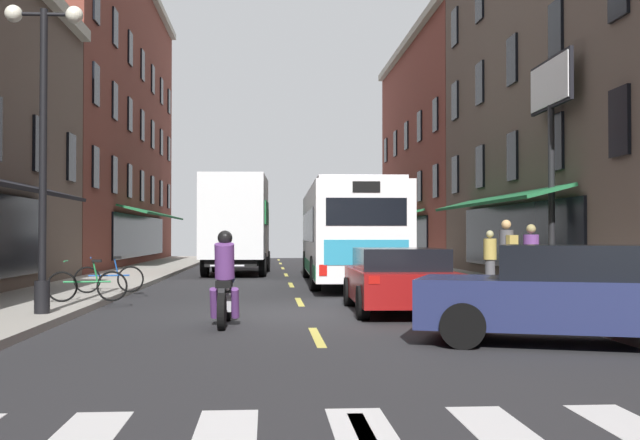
{
  "coord_description": "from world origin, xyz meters",
  "views": [
    {
      "loc": [
        -0.78,
        -15.78,
        1.57
      ],
      "look_at": [
        0.85,
        8.38,
        2.05
      ],
      "focal_mm": 44.62,
      "sensor_mm": 36.0,
      "label": 1
    }
  ],
  "objects_px": {
    "sedan_far": "(577,294)",
    "pedestrian_far": "(531,259)",
    "sedan_near": "(399,279)",
    "bicycle_near": "(109,278)",
    "transit_bus": "(347,233)",
    "motorcycle_rider": "(225,285)",
    "pedestrian_near": "(507,254)",
    "box_truck": "(237,225)",
    "pedestrian_mid": "(490,258)",
    "street_lamp_twin": "(43,143)",
    "sedan_mid": "(247,251)",
    "billboard_sign": "(551,112)",
    "bicycle_mid": "(87,285)"
  },
  "relations": [
    {
      "from": "motorcycle_rider",
      "to": "sedan_far",
      "type": "bearing_deg",
      "value": -28.21
    },
    {
      "from": "sedan_near",
      "to": "pedestrian_near",
      "type": "bearing_deg",
      "value": 46.89
    },
    {
      "from": "sedan_far",
      "to": "motorcycle_rider",
      "type": "bearing_deg",
      "value": 151.79
    },
    {
      "from": "sedan_mid",
      "to": "billboard_sign",
      "type": "bearing_deg",
      "value": -68.36
    },
    {
      "from": "sedan_near",
      "to": "bicycle_near",
      "type": "relative_size",
      "value": 2.59
    },
    {
      "from": "billboard_sign",
      "to": "pedestrian_near",
      "type": "height_order",
      "value": "billboard_sign"
    },
    {
      "from": "pedestrian_far",
      "to": "billboard_sign",
      "type": "bearing_deg",
      "value": -114.65
    },
    {
      "from": "billboard_sign",
      "to": "bicycle_mid",
      "type": "relative_size",
      "value": 3.7
    },
    {
      "from": "transit_bus",
      "to": "pedestrian_mid",
      "type": "distance_m",
      "value": 5.43
    },
    {
      "from": "sedan_far",
      "to": "bicycle_near",
      "type": "bearing_deg",
      "value": 132.85
    },
    {
      "from": "transit_bus",
      "to": "pedestrian_mid",
      "type": "height_order",
      "value": "transit_bus"
    },
    {
      "from": "transit_bus",
      "to": "motorcycle_rider",
      "type": "distance_m",
      "value": 12.34
    },
    {
      "from": "transit_bus",
      "to": "pedestrian_far",
      "type": "distance_m",
      "value": 8.32
    },
    {
      "from": "billboard_sign",
      "to": "sedan_far",
      "type": "xyz_separation_m",
      "value": [
        -3.37,
        -10.19,
        -4.25
      ]
    },
    {
      "from": "transit_bus",
      "to": "sedan_near",
      "type": "relative_size",
      "value": 2.7
    },
    {
      "from": "sedan_mid",
      "to": "bicycle_near",
      "type": "xyz_separation_m",
      "value": [
        -2.87,
        -23.54,
        -0.25
      ]
    },
    {
      "from": "sedan_near",
      "to": "pedestrian_mid",
      "type": "height_order",
      "value": "pedestrian_mid"
    },
    {
      "from": "billboard_sign",
      "to": "pedestrian_mid",
      "type": "relative_size",
      "value": 4.02
    },
    {
      "from": "sedan_far",
      "to": "pedestrian_mid",
      "type": "relative_size",
      "value": 3.02
    },
    {
      "from": "transit_bus",
      "to": "street_lamp_twin",
      "type": "bearing_deg",
      "value": -121.7
    },
    {
      "from": "motorcycle_rider",
      "to": "street_lamp_twin",
      "type": "distance_m",
      "value": 4.35
    },
    {
      "from": "billboard_sign",
      "to": "motorcycle_rider",
      "type": "relative_size",
      "value": 3.05
    },
    {
      "from": "sedan_near",
      "to": "street_lamp_twin",
      "type": "xyz_separation_m",
      "value": [
        -6.8,
        -1.21,
        2.6
      ]
    },
    {
      "from": "motorcycle_rider",
      "to": "pedestrian_mid",
      "type": "xyz_separation_m",
      "value": [
        6.94,
        7.83,
        0.23
      ]
    },
    {
      "from": "billboard_sign",
      "to": "box_truck",
      "type": "distance_m",
      "value": 14.39
    },
    {
      "from": "motorcycle_rider",
      "to": "sedan_mid",
      "type": "bearing_deg",
      "value": 90.64
    },
    {
      "from": "transit_bus",
      "to": "sedan_far",
      "type": "relative_size",
      "value": 2.48
    },
    {
      "from": "bicycle_mid",
      "to": "street_lamp_twin",
      "type": "distance_m",
      "value": 3.81
    },
    {
      "from": "box_truck",
      "to": "bicycle_near",
      "type": "bearing_deg",
      "value": -102.95
    },
    {
      "from": "sedan_near",
      "to": "sedan_mid",
      "type": "height_order",
      "value": "sedan_mid"
    },
    {
      "from": "motorcycle_rider",
      "to": "pedestrian_far",
      "type": "height_order",
      "value": "pedestrian_far"
    },
    {
      "from": "pedestrian_mid",
      "to": "street_lamp_twin",
      "type": "height_order",
      "value": "street_lamp_twin"
    },
    {
      "from": "box_truck",
      "to": "sedan_near",
      "type": "distance_m",
      "value": 16.58
    },
    {
      "from": "sedan_mid",
      "to": "bicycle_mid",
      "type": "bearing_deg",
      "value": -96.11
    },
    {
      "from": "transit_bus",
      "to": "bicycle_mid",
      "type": "bearing_deg",
      "value": -128.06
    },
    {
      "from": "transit_bus",
      "to": "pedestrian_far",
      "type": "bearing_deg",
      "value": -64.29
    },
    {
      "from": "motorcycle_rider",
      "to": "pedestrian_near",
      "type": "height_order",
      "value": "pedestrian_near"
    },
    {
      "from": "sedan_near",
      "to": "sedan_mid",
      "type": "bearing_deg",
      "value": 97.73
    },
    {
      "from": "transit_bus",
      "to": "sedan_mid",
      "type": "relative_size",
      "value": 2.55
    },
    {
      "from": "sedan_far",
      "to": "bicycle_mid",
      "type": "height_order",
      "value": "sedan_far"
    },
    {
      "from": "transit_bus",
      "to": "pedestrian_far",
      "type": "xyz_separation_m",
      "value": [
        3.6,
        -7.47,
        -0.65
      ]
    },
    {
      "from": "bicycle_near",
      "to": "street_lamp_twin",
      "type": "height_order",
      "value": "street_lamp_twin"
    },
    {
      "from": "street_lamp_twin",
      "to": "motorcycle_rider",
      "type": "bearing_deg",
      "value": -15.6
    },
    {
      "from": "box_truck",
      "to": "street_lamp_twin",
      "type": "xyz_separation_m",
      "value": [
        -2.92,
        -17.28,
        1.29
      ]
    },
    {
      "from": "sedan_mid",
      "to": "motorcycle_rider",
      "type": "xyz_separation_m",
      "value": [
        0.33,
        -29.81,
        -0.04
      ]
    },
    {
      "from": "sedan_near",
      "to": "bicycle_near",
      "type": "xyz_separation_m",
      "value": [
        -6.63,
        4.12,
        -0.18
      ]
    },
    {
      "from": "bicycle_near",
      "to": "street_lamp_twin",
      "type": "relative_size",
      "value": 0.3
    },
    {
      "from": "sedan_far",
      "to": "pedestrian_far",
      "type": "height_order",
      "value": "pedestrian_far"
    },
    {
      "from": "billboard_sign",
      "to": "motorcycle_rider",
      "type": "bearing_deg",
      "value": -139.08
    },
    {
      "from": "motorcycle_rider",
      "to": "bicycle_mid",
      "type": "bearing_deg",
      "value": 131.53
    }
  ]
}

